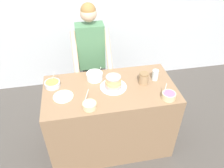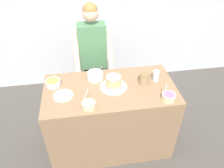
% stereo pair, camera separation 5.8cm
% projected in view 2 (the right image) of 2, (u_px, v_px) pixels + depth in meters
% --- Properties ---
extents(ground_plane, '(14.00, 14.00, 0.00)m').
position_uv_depth(ground_plane, '(115.00, 166.00, 2.67)').
color(ground_plane, '#4C4742').
extents(wall_back, '(10.00, 0.05, 2.60)m').
position_uv_depth(wall_back, '(96.00, 9.00, 3.34)').
color(wall_back, silver).
rests_on(wall_back, ground_plane).
extents(counter, '(1.45, 0.75, 0.92)m').
position_uv_depth(counter, '(110.00, 118.00, 2.68)').
color(counter, '#8C6B4C').
rests_on(counter, ground_plane).
extents(person_baker, '(0.48, 0.45, 1.64)m').
position_uv_depth(person_baker, '(93.00, 52.00, 2.87)').
color(person_baker, '#2D2D38').
rests_on(person_baker, ground_plane).
extents(cake, '(0.30, 0.30, 0.14)m').
position_uv_depth(cake, '(113.00, 83.00, 2.37)').
color(cake, silver).
rests_on(cake, counter).
extents(frosting_bowl_pink, '(0.14, 0.14, 0.18)m').
position_uv_depth(frosting_bowl_pink, '(89.00, 105.00, 2.14)').
color(frosting_bowl_pink, beige).
rests_on(frosting_bowl_pink, counter).
extents(frosting_bowl_purple, '(0.14, 0.14, 0.15)m').
position_uv_depth(frosting_bowl_purple, '(169.00, 97.00, 2.23)').
color(frosting_bowl_purple, beige).
rests_on(frosting_bowl_purple, counter).
extents(frosting_bowl_white, '(0.19, 0.19, 0.17)m').
position_uv_depth(frosting_bowl_white, '(95.00, 75.00, 2.51)').
color(frosting_bowl_white, white).
rests_on(frosting_bowl_white, counter).
extents(frosting_bowl_olive, '(0.17, 0.17, 0.17)m').
position_uv_depth(frosting_bowl_olive, '(53.00, 83.00, 2.42)').
color(frosting_bowl_olive, silver).
rests_on(frosting_bowl_olive, counter).
extents(drinking_glass, '(0.07, 0.07, 0.13)m').
position_uv_depth(drinking_glass, '(156.00, 76.00, 2.47)').
color(drinking_glass, silver).
rests_on(drinking_glass, counter).
extents(ceramic_plate, '(0.21, 0.21, 0.01)m').
position_uv_depth(ceramic_plate, '(63.00, 96.00, 2.29)').
color(ceramic_plate, white).
rests_on(ceramic_plate, counter).
extents(stoneware_jar, '(0.11, 0.11, 0.13)m').
position_uv_depth(stoneware_jar, '(144.00, 79.00, 2.42)').
color(stoneware_jar, '#9E7F5B').
rests_on(stoneware_jar, counter).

